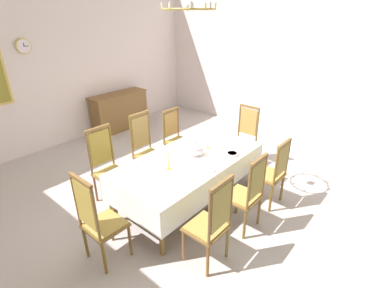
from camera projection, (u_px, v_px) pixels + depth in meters
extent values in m
cube|color=#B5A8A5|center=(179.00, 195.00, 4.70)|extent=(7.09, 6.73, 0.04)
cube|color=silver|center=(57.00, 64.00, 5.97)|extent=(7.09, 0.08, 3.43)
cube|color=silver|center=(286.00, 60.00, 6.44)|extent=(0.08, 6.73, 3.43)
cylinder|color=brown|center=(162.00, 231.00, 3.40)|extent=(0.07, 0.07, 0.72)
cylinder|color=brown|center=(252.00, 165.00, 4.86)|extent=(0.07, 0.07, 0.72)
cylinder|color=brown|center=(114.00, 200.00, 3.96)|extent=(0.07, 0.07, 0.72)
cylinder|color=brown|center=(207.00, 149.00, 5.41)|extent=(0.07, 0.07, 0.72)
cube|color=brown|center=(190.00, 162.00, 4.27)|extent=(2.19, 1.03, 0.08)
cube|color=brown|center=(189.00, 159.00, 4.25)|extent=(2.31, 1.15, 0.03)
cube|color=white|center=(189.00, 158.00, 4.24)|extent=(2.33, 1.17, 0.00)
cube|color=white|center=(221.00, 183.00, 3.99)|extent=(2.33, 0.00, 0.39)
cube|color=white|center=(163.00, 158.00, 4.66)|extent=(2.33, 0.00, 0.39)
cube|color=white|center=(128.00, 206.00, 3.53)|extent=(0.00, 1.17, 0.39)
cube|color=white|center=(232.00, 145.00, 5.12)|extent=(0.00, 1.17, 0.39)
cylinder|color=brown|center=(183.00, 245.00, 3.37)|extent=(0.04, 0.04, 0.46)
cylinder|color=brown|center=(203.00, 228.00, 3.63)|extent=(0.04, 0.04, 0.46)
cylinder|color=brown|center=(208.00, 261.00, 3.15)|extent=(0.04, 0.04, 0.46)
cylinder|color=brown|center=(227.00, 242.00, 3.42)|extent=(0.04, 0.04, 0.46)
cube|color=brown|center=(206.00, 228.00, 3.29)|extent=(0.44, 0.42, 0.03)
cube|color=olive|center=(206.00, 226.00, 3.28)|extent=(0.40, 0.38, 0.02)
cylinder|color=brown|center=(210.00, 219.00, 2.90)|extent=(0.03, 0.03, 0.67)
cylinder|color=brown|center=(231.00, 202.00, 3.17)|extent=(0.03, 0.03, 0.67)
cube|color=olive|center=(221.00, 208.00, 3.02)|extent=(0.34, 0.02, 0.51)
cube|color=brown|center=(222.00, 183.00, 2.89)|extent=(0.40, 0.04, 0.04)
cylinder|color=brown|center=(130.00, 187.00, 4.49)|extent=(0.04, 0.04, 0.46)
cylinder|color=brown|center=(109.00, 197.00, 4.23)|extent=(0.04, 0.04, 0.46)
cylinder|color=brown|center=(116.00, 179.00, 4.70)|extent=(0.04, 0.04, 0.46)
cylinder|color=brown|center=(96.00, 189.00, 4.44)|extent=(0.04, 0.04, 0.46)
cube|color=brown|center=(111.00, 174.00, 4.36)|extent=(0.44, 0.42, 0.03)
cube|color=olive|center=(111.00, 173.00, 4.35)|extent=(0.40, 0.38, 0.02)
cylinder|color=brown|center=(111.00, 145.00, 4.46)|extent=(0.03, 0.03, 0.69)
cylinder|color=brown|center=(89.00, 154.00, 4.19)|extent=(0.03, 0.03, 0.69)
cube|color=olive|center=(100.00, 148.00, 4.31)|extent=(0.34, 0.02, 0.53)
cube|color=brown|center=(97.00, 128.00, 4.18)|extent=(0.40, 0.04, 0.04)
cylinder|color=brown|center=(222.00, 213.00, 3.90)|extent=(0.04, 0.04, 0.46)
cylinder|color=brown|center=(237.00, 200.00, 4.17)|extent=(0.04, 0.04, 0.46)
cylinder|color=brown|center=(245.00, 225.00, 3.69)|extent=(0.04, 0.04, 0.46)
cylinder|color=brown|center=(259.00, 210.00, 3.96)|extent=(0.04, 0.04, 0.46)
cube|color=brown|center=(242.00, 197.00, 3.83)|extent=(0.44, 0.42, 0.03)
cube|color=olive|center=(242.00, 196.00, 3.82)|extent=(0.40, 0.38, 0.02)
cylinder|color=brown|center=(249.00, 188.00, 3.45)|extent=(0.03, 0.03, 0.62)
cylinder|color=brown|center=(264.00, 175.00, 3.72)|extent=(0.03, 0.03, 0.62)
cube|color=olive|center=(257.00, 180.00, 3.57)|extent=(0.34, 0.02, 0.47)
cube|color=brown|center=(259.00, 160.00, 3.45)|extent=(0.40, 0.04, 0.04)
cylinder|color=brown|center=(165.00, 168.00, 5.03)|extent=(0.04, 0.04, 0.46)
cylinder|color=brown|center=(149.00, 176.00, 4.77)|extent=(0.04, 0.04, 0.46)
cylinder|color=brown|center=(151.00, 161.00, 5.24)|extent=(0.04, 0.04, 0.46)
cylinder|color=brown|center=(135.00, 169.00, 4.98)|extent=(0.04, 0.04, 0.46)
cube|color=brown|center=(149.00, 156.00, 4.90)|extent=(0.44, 0.42, 0.03)
cube|color=olive|center=(149.00, 155.00, 4.89)|extent=(0.40, 0.38, 0.02)
cylinder|color=brown|center=(149.00, 130.00, 4.99)|extent=(0.03, 0.03, 0.70)
cylinder|color=brown|center=(131.00, 137.00, 4.73)|extent=(0.03, 0.03, 0.70)
cube|color=olive|center=(140.00, 132.00, 4.85)|extent=(0.34, 0.02, 0.53)
cube|color=brown|center=(139.00, 114.00, 4.71)|extent=(0.40, 0.04, 0.04)
cylinder|color=brown|center=(249.00, 190.00, 4.41)|extent=(0.04, 0.04, 0.46)
cylinder|color=brown|center=(261.00, 180.00, 4.68)|extent=(0.04, 0.04, 0.46)
cylinder|color=brown|center=(271.00, 199.00, 4.20)|extent=(0.04, 0.04, 0.46)
cylinder|color=brown|center=(282.00, 188.00, 4.46)|extent=(0.04, 0.04, 0.46)
cube|color=brown|center=(267.00, 175.00, 4.34)|extent=(0.44, 0.42, 0.03)
cube|color=olive|center=(268.00, 174.00, 4.33)|extent=(0.40, 0.38, 0.02)
cylinder|color=brown|center=(276.00, 167.00, 3.96)|extent=(0.03, 0.03, 0.58)
cylinder|color=brown|center=(288.00, 157.00, 4.23)|extent=(0.03, 0.03, 0.58)
cube|color=olive|center=(282.00, 160.00, 4.09)|extent=(0.34, 0.02, 0.44)
cube|color=brown|center=(285.00, 143.00, 3.98)|extent=(0.40, 0.04, 0.04)
cylinder|color=brown|center=(192.00, 153.00, 5.54)|extent=(0.04, 0.04, 0.46)
cylinder|color=brown|center=(179.00, 160.00, 5.28)|extent=(0.04, 0.04, 0.46)
cylinder|color=brown|center=(179.00, 148.00, 5.75)|extent=(0.04, 0.04, 0.46)
cylinder|color=brown|center=(165.00, 155.00, 5.49)|extent=(0.04, 0.04, 0.46)
cube|color=brown|center=(179.00, 143.00, 5.41)|extent=(0.44, 0.42, 0.03)
cube|color=olive|center=(179.00, 141.00, 5.40)|extent=(0.40, 0.38, 0.02)
cylinder|color=brown|center=(178.00, 122.00, 5.53)|extent=(0.03, 0.03, 0.59)
cylinder|color=brown|center=(164.00, 128.00, 5.26)|extent=(0.03, 0.03, 0.59)
cube|color=olive|center=(171.00, 124.00, 5.38)|extent=(0.34, 0.02, 0.45)
cube|color=brown|center=(170.00, 110.00, 5.27)|extent=(0.40, 0.04, 0.04)
cylinder|color=brown|center=(111.00, 226.00, 3.67)|extent=(0.04, 0.04, 0.46)
cylinder|color=brown|center=(130.00, 240.00, 3.44)|extent=(0.04, 0.04, 0.46)
cylinder|color=brown|center=(86.00, 242.00, 3.42)|extent=(0.04, 0.04, 0.46)
cylinder|color=brown|center=(104.00, 258.00, 3.19)|extent=(0.04, 0.04, 0.46)
cube|color=brown|center=(105.00, 225.00, 3.33)|extent=(0.42, 0.44, 0.03)
cube|color=olive|center=(105.00, 224.00, 3.32)|extent=(0.38, 0.40, 0.02)
cylinder|color=brown|center=(76.00, 201.00, 3.16)|extent=(0.03, 0.03, 0.69)
cylinder|color=brown|center=(96.00, 216.00, 2.93)|extent=(0.03, 0.03, 0.69)
cube|color=olive|center=(85.00, 205.00, 3.03)|extent=(0.02, 0.34, 0.53)
cube|color=brown|center=(80.00, 180.00, 2.90)|extent=(0.04, 0.40, 0.04)
cylinder|color=brown|center=(244.00, 161.00, 5.26)|extent=(0.04, 0.04, 0.46)
cylinder|color=brown|center=(227.00, 155.00, 5.48)|extent=(0.04, 0.04, 0.46)
cylinder|color=brown|center=(254.00, 154.00, 5.51)|extent=(0.04, 0.04, 0.46)
cylinder|color=brown|center=(237.00, 148.00, 5.73)|extent=(0.04, 0.04, 0.46)
cube|color=brown|center=(242.00, 143.00, 5.39)|extent=(0.42, 0.44, 0.03)
cube|color=olive|center=(242.00, 142.00, 5.38)|extent=(0.38, 0.40, 0.02)
cylinder|color=brown|center=(257.00, 126.00, 5.27)|extent=(0.03, 0.03, 0.65)
cylinder|color=brown|center=(239.00, 121.00, 5.50)|extent=(0.03, 0.03, 0.65)
cube|color=olive|center=(248.00, 122.00, 5.37)|extent=(0.02, 0.34, 0.49)
cube|color=brown|center=(250.00, 107.00, 5.25)|extent=(0.04, 0.40, 0.04)
cylinder|color=white|center=(195.00, 154.00, 4.33)|extent=(0.14, 0.14, 0.02)
ellipsoid|color=white|center=(195.00, 150.00, 4.30)|extent=(0.26, 0.26, 0.12)
ellipsoid|color=white|center=(195.00, 146.00, 4.27)|extent=(0.23, 0.23, 0.09)
sphere|color=brown|center=(195.00, 143.00, 4.25)|extent=(0.03, 0.03, 0.03)
cylinder|color=gold|center=(169.00, 169.00, 3.93)|extent=(0.07, 0.07, 0.02)
cylinder|color=gold|center=(168.00, 162.00, 3.89)|extent=(0.02, 0.02, 0.21)
cone|color=gold|center=(168.00, 154.00, 3.84)|extent=(0.04, 0.04, 0.02)
cylinder|color=silver|center=(168.00, 150.00, 3.81)|extent=(0.02, 0.02, 0.10)
cylinder|color=gold|center=(208.00, 148.00, 4.54)|extent=(0.07, 0.07, 0.02)
cylinder|color=gold|center=(208.00, 142.00, 4.50)|extent=(0.02, 0.02, 0.20)
cone|color=gold|center=(208.00, 135.00, 4.45)|extent=(0.04, 0.04, 0.02)
cylinder|color=silver|center=(208.00, 132.00, 4.42)|extent=(0.02, 0.02, 0.10)
cylinder|color=white|center=(210.00, 169.00, 3.91)|extent=(0.16, 0.16, 0.03)
cylinder|color=white|center=(210.00, 169.00, 3.91)|extent=(0.13, 0.13, 0.02)
torus|color=brown|center=(210.00, 169.00, 3.90)|extent=(0.16, 0.16, 0.01)
cylinder|color=white|center=(130.00, 167.00, 3.95)|extent=(0.17, 0.17, 0.04)
cylinder|color=white|center=(130.00, 167.00, 3.95)|extent=(0.14, 0.14, 0.03)
torus|color=brown|center=(130.00, 166.00, 3.94)|extent=(0.16, 0.16, 0.01)
cylinder|color=white|center=(232.00, 154.00, 4.31)|extent=(0.17, 0.17, 0.04)
cylinder|color=white|center=(232.00, 154.00, 4.31)|extent=(0.14, 0.14, 0.03)
torus|color=brown|center=(232.00, 153.00, 4.30)|extent=(0.17, 0.17, 0.01)
cube|color=gold|center=(207.00, 174.00, 3.81)|extent=(0.05, 0.14, 0.00)
ellipsoid|color=gold|center=(203.00, 172.00, 3.87)|extent=(0.03, 0.05, 0.01)
cube|color=gold|center=(125.00, 172.00, 3.86)|extent=(0.02, 0.14, 0.00)
ellipsoid|color=gold|center=(121.00, 170.00, 3.90)|extent=(0.03, 0.05, 0.01)
cube|color=brown|center=(120.00, 112.00, 7.14)|extent=(1.40, 0.44, 0.88)
cube|color=brown|center=(118.00, 94.00, 6.95)|extent=(1.44, 0.48, 0.02)
cube|color=brown|center=(126.00, 107.00, 7.51)|extent=(0.59, 0.01, 0.70)
cube|color=brown|center=(103.00, 113.00, 7.03)|extent=(0.59, 0.01, 0.70)
cylinder|color=#D1B251|center=(23.00, 46.00, 5.34)|extent=(0.27, 0.05, 0.27)
cylinder|color=white|center=(24.00, 46.00, 5.32)|extent=(0.24, 0.01, 0.24)
cube|color=black|center=(24.00, 45.00, 5.31)|extent=(0.01, 0.00, 0.07)
cube|color=black|center=(26.00, 46.00, 5.35)|extent=(0.10, 0.00, 0.01)
sphere|color=white|center=(189.00, 5.00, 3.38)|extent=(0.12, 0.12, 0.12)
torus|color=gold|center=(189.00, 9.00, 3.40)|extent=(0.65, 0.65, 0.02)
cylinder|color=silver|center=(205.00, 6.00, 3.60)|extent=(0.04, 0.04, 0.06)
cylinder|color=silver|center=(187.00, 6.00, 3.66)|extent=(0.04, 0.04, 0.06)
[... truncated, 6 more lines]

